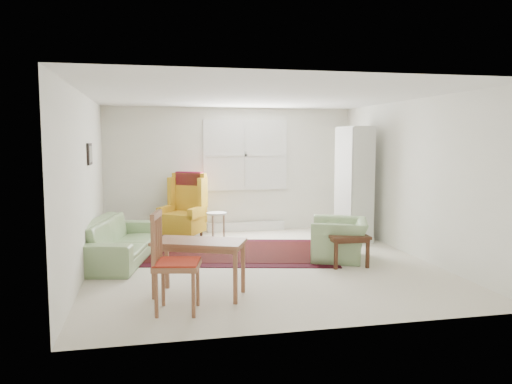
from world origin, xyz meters
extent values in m
cube|color=beige|center=(0.00, 0.00, 0.00)|extent=(5.00, 5.50, 0.01)
cube|color=white|center=(0.00, 0.00, 2.50)|extent=(5.00, 5.50, 0.01)
cube|color=white|center=(0.00, 2.75, 1.25)|extent=(5.00, 0.04, 2.50)
cube|color=white|center=(0.00, -2.75, 1.25)|extent=(5.00, 0.04, 2.50)
cube|color=white|center=(-2.50, 0.00, 1.25)|extent=(0.04, 5.50, 2.50)
cube|color=white|center=(2.50, 0.00, 1.25)|extent=(0.04, 5.50, 2.50)
cube|color=white|center=(0.30, 2.73, 1.55)|extent=(1.72, 0.06, 1.42)
cube|color=white|center=(0.30, 2.73, 1.55)|extent=(1.60, 0.02, 1.30)
cube|color=silver|center=(0.30, 2.67, 0.09)|extent=(1.60, 0.12, 0.18)
cube|color=black|center=(-2.48, 0.50, 1.65)|extent=(0.03, 0.42, 0.32)
cube|color=#9A6E47|center=(-2.46, 0.50, 1.65)|extent=(0.01, 0.34, 0.24)
imported|color=#86A66E|center=(-2.10, 0.61, 0.45)|extent=(1.31, 2.34, 0.89)
imported|color=#86A66E|center=(1.26, -0.02, 0.38)|extent=(1.14, 1.20, 0.75)
camera|label=1|loc=(-1.62, -7.25, 1.86)|focal=35.00mm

